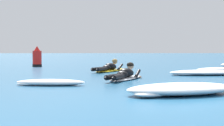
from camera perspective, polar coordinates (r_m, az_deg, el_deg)
ground_plane at (r=16.96m, az=3.96°, el=-0.92°), size 120.00×120.00×0.00m
surfer_near at (r=11.16m, az=1.93°, el=-1.81°), size 1.40×2.58×0.53m
surfer_far at (r=15.14m, az=-0.41°, el=-0.77°), size 1.57×2.56×0.55m
whitewater_front at (r=15.75m, az=15.60°, el=-0.94°), size 1.91×0.89×0.17m
whitewater_mid_left at (r=13.50m, az=13.82°, el=-1.39°), size 2.56×1.11×0.18m
whitewater_mid_right at (r=7.65m, az=10.41°, el=-3.85°), size 2.51×1.66×0.23m
whitewater_far_band at (r=9.51m, az=-9.13°, el=-2.89°), size 1.74×0.65×0.16m
channel_marker_buoy at (r=19.70m, az=-11.10°, el=0.68°), size 0.47×0.47×1.04m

